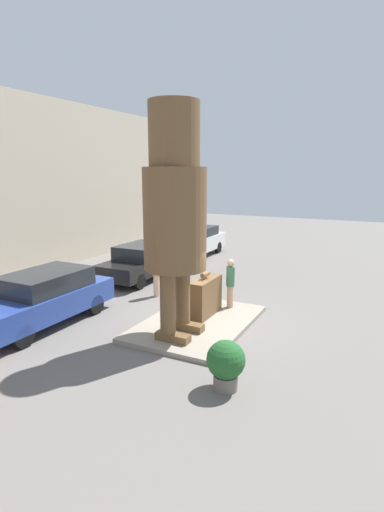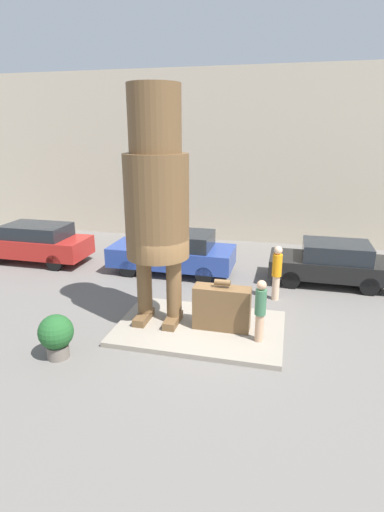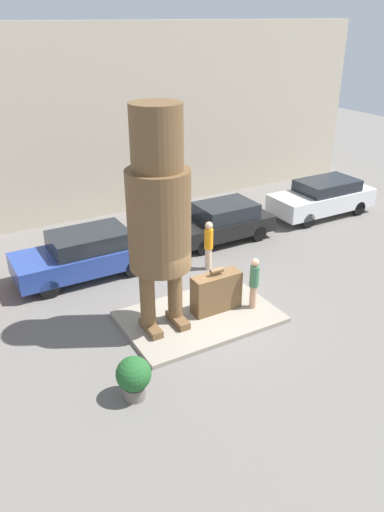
{
  "view_description": "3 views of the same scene",
  "coord_description": "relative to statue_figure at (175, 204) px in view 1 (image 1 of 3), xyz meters",
  "views": [
    {
      "loc": [
        -10.19,
        -4.95,
        4.52
      ],
      "look_at": [
        -0.37,
        -0.0,
        2.2
      ],
      "focal_mm": 28.0,
      "sensor_mm": 36.0,
      "label": 1
    },
    {
      "loc": [
        2.12,
        -9.46,
        5.22
      ],
      "look_at": [
        -0.21,
        -0.02,
        2.11
      ],
      "focal_mm": 28.0,
      "sensor_mm": 36.0,
      "label": 2
    },
    {
      "loc": [
        -6.29,
        -10.63,
        8.08
      ],
      "look_at": [
        -0.35,
        -0.17,
        2.21
      ],
      "focal_mm": 35.0,
      "sensor_mm": 36.0,
      "label": 3
    }
  ],
  "objects": [
    {
      "name": "worker_hivis",
      "position": [
        3.05,
        2.5,
        -2.73
      ],
      "size": [
        0.3,
        0.3,
        1.77
      ],
      "color": "beige",
      "rests_on": "ground_plane"
    },
    {
      "name": "ground_plane",
      "position": [
        1.17,
        -0.09,
        -3.7
      ],
      "size": [
        60.0,
        60.0,
        0.0
      ],
      "primitive_type": "plane",
      "color": "slate"
    },
    {
      "name": "parked_car_white",
      "position": [
        10.12,
        4.49,
        -2.87
      ],
      "size": [
        4.73,
        1.85,
        1.57
      ],
      "rotation": [
        0.0,
        0.0,
        3.14
      ],
      "color": "silver",
      "rests_on": "ground_plane"
    },
    {
      "name": "pedestal",
      "position": [
        1.17,
        -0.09,
        -3.64
      ],
      "size": [
        4.44,
        2.91,
        0.13
      ],
      "color": "gray",
      "rests_on": "ground_plane"
    },
    {
      "name": "statue_figure",
      "position": [
        0.0,
        0.0,
        0.0
      ],
      "size": [
        1.65,
        1.65,
        6.1
      ],
      "color": "brown",
      "rests_on": "pedestal"
    },
    {
      "name": "tourist",
      "position": [
        2.77,
        -0.5,
        -2.68
      ],
      "size": [
        0.28,
        0.28,
        1.62
      ],
      "color": "tan",
      "rests_on": "pedestal"
    },
    {
      "name": "parked_car_black",
      "position": [
        4.82,
        4.39,
        -2.92
      ],
      "size": [
        4.04,
        1.81,
        1.49
      ],
      "rotation": [
        0.0,
        0.0,
        3.14
      ],
      "color": "black",
      "rests_on": "ground_plane"
    },
    {
      "name": "parked_car_blue",
      "position": [
        -0.81,
        4.12,
        -2.87
      ],
      "size": [
        4.61,
        1.85,
        1.59
      ],
      "rotation": [
        0.0,
        0.0,
        3.14
      ],
      "color": "#284293",
      "rests_on": "ground_plane"
    },
    {
      "name": "planter_pot",
      "position": [
        -1.82,
        -2.21,
        -3.1
      ],
      "size": [
        0.82,
        0.82,
        1.09
      ],
      "color": "#70665B",
      "rests_on": "ground_plane"
    },
    {
      "name": "giant_suitcase",
      "position": [
        1.75,
        -0.07,
        -2.98
      ],
      "size": [
        1.49,
        0.51,
        1.38
      ],
      "color": "brown",
      "rests_on": "pedestal"
    }
  ]
}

